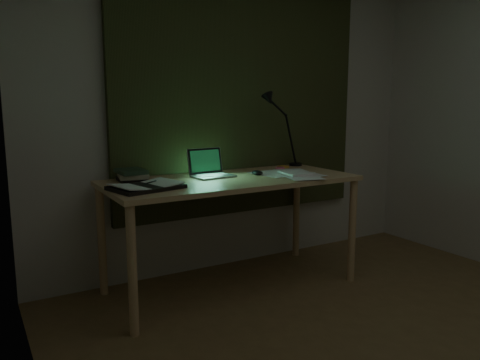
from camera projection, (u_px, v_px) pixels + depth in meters
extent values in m
cube|color=beige|center=(240.00, 115.00, 3.84)|extent=(3.50, 0.00, 2.50)
cube|color=beige|center=(57.00, 139.00, 1.26)|extent=(0.00, 4.00, 2.50)
cube|color=#32371B|center=(243.00, 90.00, 3.77)|extent=(2.20, 0.06, 2.00)
ellipsoid|color=black|center=(257.00, 173.00, 3.46)|extent=(0.08, 0.11, 0.04)
cube|color=gold|center=(283.00, 167.00, 3.87)|extent=(0.09, 0.09, 0.02)
cube|color=#FF637E|center=(280.00, 168.00, 3.79)|extent=(0.09, 0.09, 0.01)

